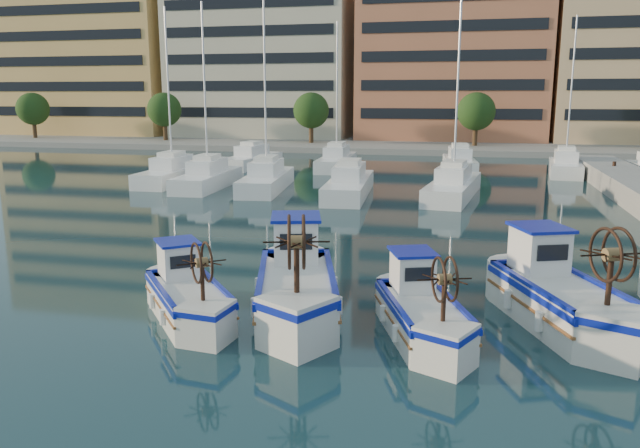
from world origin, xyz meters
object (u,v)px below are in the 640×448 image
at_px(fishing_boat_b, 296,282).
at_px(fishing_boat_d, 558,293).
at_px(fishing_boat_c, 421,309).
at_px(fishing_boat_a, 187,293).

height_order(fishing_boat_b, fishing_boat_d, fishing_boat_b).
bearing_deg(fishing_boat_b, fishing_boat_c, -30.20).
relative_size(fishing_boat_b, fishing_boat_c, 1.28).
bearing_deg(fishing_boat_d, fishing_boat_b, 164.13).
bearing_deg(fishing_boat_a, fishing_boat_b, -17.66).
bearing_deg(fishing_boat_d, fishing_boat_c, -176.52).
bearing_deg(fishing_boat_a, fishing_boat_c, -37.09).
relative_size(fishing_boat_c, fishing_boat_d, 0.81).
relative_size(fishing_boat_b, fishing_boat_d, 1.04).
distance_m(fishing_boat_c, fishing_boat_d, 3.76).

